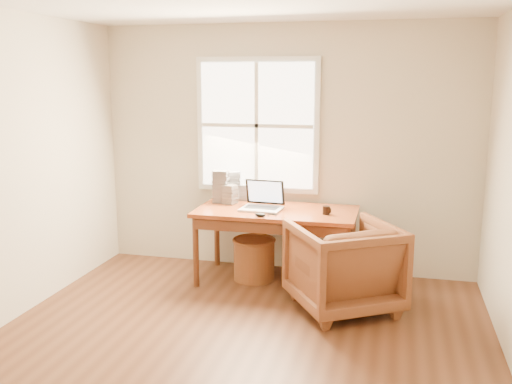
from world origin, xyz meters
TOP-DOWN VIEW (x-y plane):
  - room_shell at (-0.02, 0.16)m, footprint 4.04×4.54m
  - desk at (0.00, 1.80)m, footprint 1.60×0.80m
  - armchair at (0.73, 1.25)m, footprint 1.19×1.20m
  - wicker_stool at (-0.23, 1.80)m, footprint 0.54×0.54m
  - laptop at (-0.14, 1.73)m, footprint 0.38×0.39m
  - mouse at (-0.09, 1.48)m, footprint 0.12×0.09m
  - coffee_mug at (0.51, 1.72)m, footprint 0.09×0.09m
  - cd_stack_a at (-0.56, 2.13)m, footprint 0.20×0.19m
  - cd_stack_b at (-0.53, 1.95)m, footprint 0.16×0.15m
  - cd_stack_c at (-0.64, 1.99)m, footprint 0.16×0.14m
  - cd_stack_d at (-0.43, 2.16)m, footprint 0.13×0.12m

SIDE VIEW (x-z plane):
  - wicker_stool at x=-0.23m, z-range 0.00..0.42m
  - armchair at x=0.73m, z-range 0.00..0.80m
  - desk at x=0.00m, z-range 0.71..0.75m
  - mouse at x=-0.09m, z-range 0.75..0.79m
  - coffee_mug at x=0.51m, z-range 0.75..0.83m
  - cd_stack_d at x=-0.43m, z-range 0.75..0.92m
  - cd_stack_b at x=-0.53m, z-range 0.75..0.95m
  - laptop at x=-0.14m, z-range 0.75..1.02m
  - cd_stack_a at x=-0.56m, z-range 0.75..1.06m
  - cd_stack_c at x=-0.64m, z-range 0.75..1.09m
  - room_shell at x=-0.02m, z-range 0.00..2.64m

